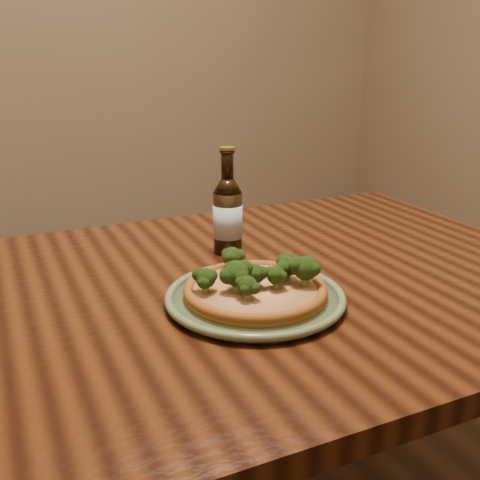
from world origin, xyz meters
name	(u,v)px	position (x,y,z in m)	size (l,w,h in m)	color
table	(171,341)	(0.00, 0.10, 0.66)	(1.60, 0.90, 0.75)	#411F0E
plate	(255,297)	(0.12, 0.00, 0.76)	(0.31, 0.31, 0.02)	#687954
pizza	(255,287)	(0.12, 0.00, 0.78)	(0.24, 0.24, 0.07)	brown
beer_bottle	(228,215)	(0.18, 0.25, 0.83)	(0.06, 0.06, 0.22)	black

